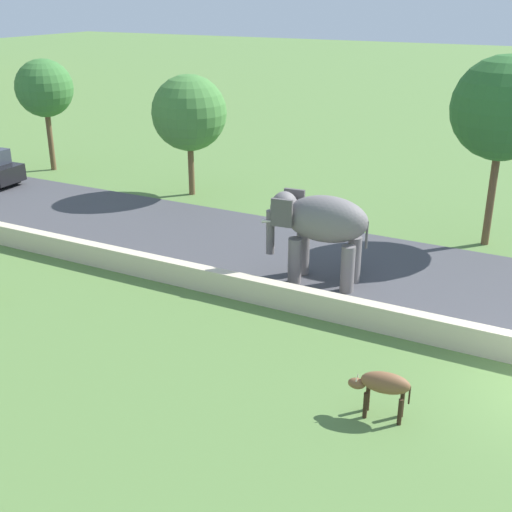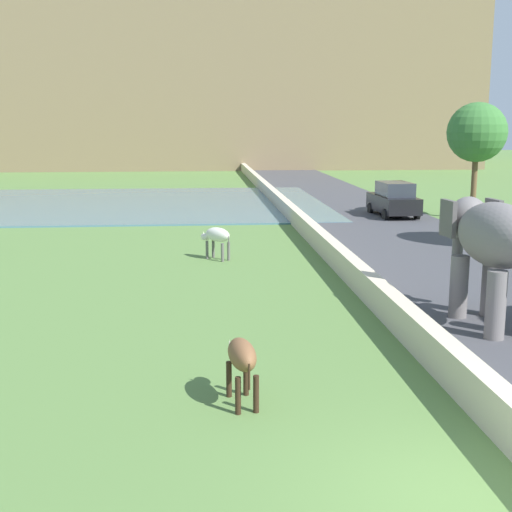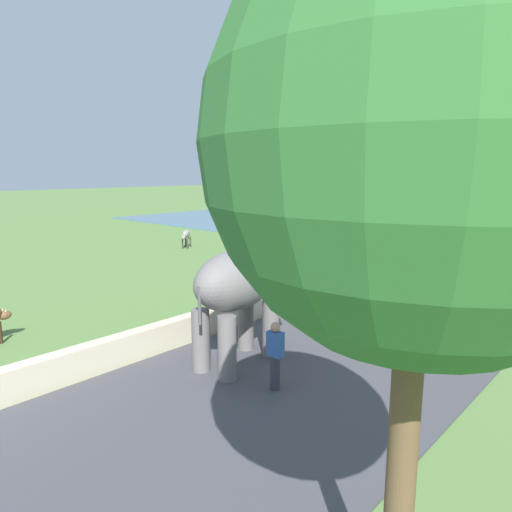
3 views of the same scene
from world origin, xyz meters
name	(u,v)px [view 3 (image 3 of 3)]	position (x,y,z in m)	size (l,w,h in m)	color
road_surface	(469,285)	(5.00, 20.00, 0.03)	(7.00, 120.00, 0.06)	#424247
barrier_wall	(367,271)	(1.20, 18.00, 0.39)	(0.40, 110.00, 0.77)	beige
lake	(303,224)	(-14.00, 33.50, 0.04)	(36.00, 18.00, 0.08)	slate
elephant	(242,286)	(3.40, 7.59, 2.04)	(1.65, 3.53, 2.99)	slate
person_beside_elephant	(275,355)	(5.07, 6.91, 0.87)	(0.36, 0.22, 1.63)	#33333D
cow_grey	(186,235)	(-11.68, 17.97, 0.84)	(1.09, 1.32, 1.15)	gray
cow_white	(276,256)	(-2.76, 16.28, 0.84)	(1.19, 1.24, 1.15)	silver
tree_near	(422,145)	(9.63, 3.31, 5.09)	(3.69, 3.69, 6.95)	brown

